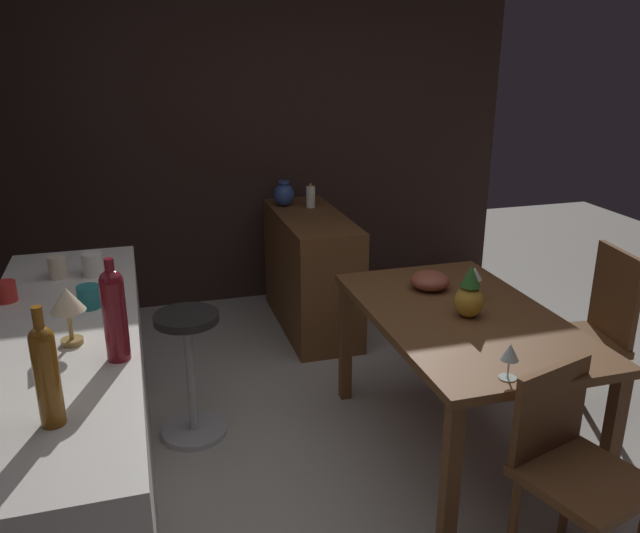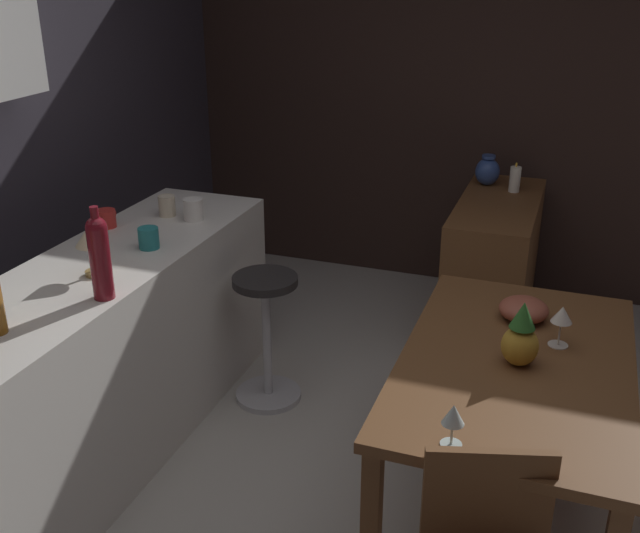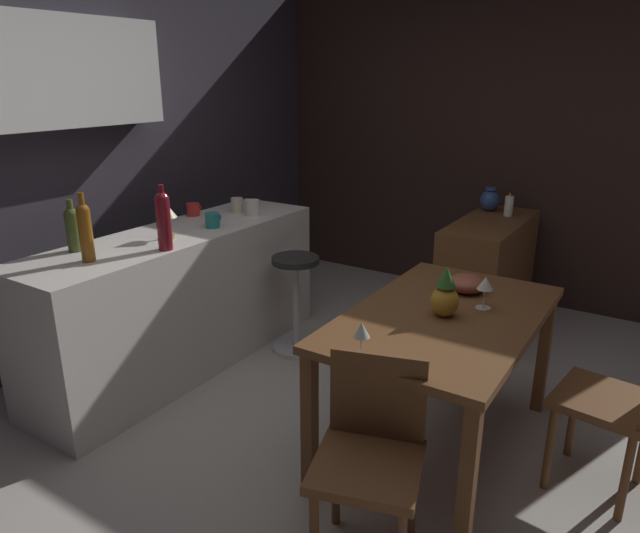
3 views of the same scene
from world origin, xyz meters
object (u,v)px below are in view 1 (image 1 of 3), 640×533
wine_glass_right (510,354)px  counter_lamp (67,303)px  cup_teal (89,297)px  cup_red (5,292)px  pillar_candle_tall (311,197)px  pineapple_centerpiece (469,295)px  wine_bottle_ruby (114,311)px  vase_ceramic_blue (284,194)px  sideboard_cabinet (311,272)px  chair_near_window (571,465)px  bar_stool (190,372)px  fruit_bowl (430,281)px  wine_glass_left (474,275)px  cup_white (93,264)px  chair_by_doorway (590,330)px  dining_table (462,331)px  cup_cream (58,267)px  wine_bottle_amber (46,371)px

wine_glass_right → counter_lamp: counter_lamp is taller
cup_teal → cup_red: size_ratio=1.01×
pillar_candle_tall → pineapple_centerpiece: bearing=-173.1°
wine_bottle_ruby → vase_ceramic_blue: wine_bottle_ruby is taller
sideboard_cabinet → vase_ceramic_blue: bearing=21.0°
chair_near_window → cup_red: (1.15, 2.02, 0.48)m
sideboard_cabinet → wine_glass_right: wine_glass_right is taller
bar_stool → sideboard_cabinet: bearing=-39.8°
cup_red → pillar_candle_tall: bearing=-49.1°
sideboard_cabinet → pillar_candle_tall: pillar_candle_tall is taller
fruit_bowl → wine_bottle_ruby: 1.68m
chair_near_window → wine_glass_left: bearing=-6.0°
pineapple_centerpiece → cup_white: 1.76m
chair_by_doorway → wine_glass_right: bearing=126.0°
bar_stool → cup_red: size_ratio=5.45×
dining_table → cup_red: (0.34, 1.98, 0.29)m
chair_near_window → bar_stool: 1.83m
sideboard_cabinet → chair_near_window: bearing=-172.7°
cup_teal → cup_red: (0.17, 0.34, -0.00)m
chair_by_doorway → counter_lamp: (-0.26, 2.49, 0.55)m
chair_near_window → fruit_bowl: (1.14, 0.05, 0.32)m
cup_cream → cup_red: (-0.25, 0.19, -0.01)m
chair_by_doorway → fruit_bowl: (0.25, 0.82, 0.27)m
pineapple_centerpiece → dining_table: bearing=11.5°
wine_glass_left → pillar_candle_tall: bearing=11.9°
pineapple_centerpiece → cup_red: 2.03m
chair_by_doorway → wine_glass_right: (-0.68, 0.94, 0.33)m
dining_table → wine_bottle_ruby: (-0.34, 1.53, 0.43)m
wine_bottle_amber → cup_teal: (0.88, -0.06, -0.12)m
wine_glass_right → cup_cream: bearing=54.7°
sideboard_cabinet → cup_cream: (-1.06, 1.52, 0.54)m
cup_teal → bar_stool: bearing=-50.6°
counter_lamp → vase_ceramic_blue: (2.12, -1.29, -0.15)m
cup_red → vase_ceramic_blue: size_ratio=0.68×
bar_stool → wine_glass_left: size_ratio=4.15×
dining_table → chair_by_doorway: (0.09, -0.80, -0.14)m
sideboard_cabinet → chair_by_doorway: size_ratio=1.16×
sideboard_cabinet → pillar_candle_tall: (0.21, -0.06, 0.49)m
wine_glass_right → pineapple_centerpiece: 0.58m
wine_bottle_ruby → cup_teal: 0.54m
chair_by_doorway → bar_stool: chair_by_doorway is taller
chair_by_doorway → cup_teal: bearing=88.2°
bar_stool → wine_glass_left: 1.50m
wine_bottle_amber → cup_white: bearing=-2.9°
sideboard_cabinet → cup_teal: bearing=137.3°
sideboard_cabinet → vase_ceramic_blue: 0.59m
chair_near_window → cup_white: bearing=50.5°
bar_stool → pineapple_centerpiece: (-0.53, -1.24, 0.48)m
fruit_bowl → dining_table: bearing=-177.8°
sideboard_cabinet → wine_bottle_amber: bearing=148.8°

